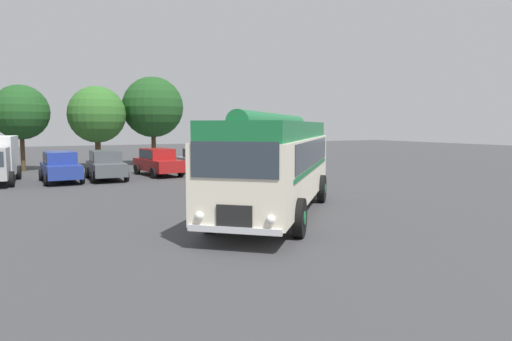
% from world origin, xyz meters
% --- Properties ---
extents(ground_plane, '(120.00, 120.00, 0.00)m').
position_xyz_m(ground_plane, '(0.00, 0.00, 0.00)').
color(ground_plane, '#3D3D3F').
extents(vintage_bus, '(8.50, 9.18, 3.49)m').
position_xyz_m(vintage_bus, '(0.68, -0.41, 1.89)').
color(vintage_bus, silver).
rests_on(vintage_bus, ground).
extents(car_near_left, '(2.10, 4.27, 1.66)m').
position_xyz_m(car_near_left, '(-5.24, 12.82, 0.85)').
color(car_near_left, navy).
rests_on(car_near_left, ground).
extents(car_mid_left, '(2.01, 4.23, 1.66)m').
position_xyz_m(car_mid_left, '(-2.86, 12.84, 0.85)').
color(car_mid_left, '#4C5156').
rests_on(car_mid_left, ground).
extents(car_mid_right, '(2.38, 4.39, 1.66)m').
position_xyz_m(car_mid_right, '(0.37, 13.62, 0.85)').
color(car_mid_right, maroon).
rests_on(car_mid_right, ground).
extents(car_far_right, '(2.21, 4.32, 1.66)m').
position_xyz_m(car_far_right, '(2.98, 13.07, 0.85)').
color(car_far_right, '#B7BABF').
rests_on(car_far_right, ground).
extents(tree_left_of_centre, '(3.67, 3.67, 5.80)m').
position_xyz_m(tree_left_of_centre, '(-6.93, 20.40, 4.05)').
color(tree_left_of_centre, '#4C3823').
rests_on(tree_left_of_centre, ground).
extents(tree_centre, '(4.08, 4.08, 5.92)m').
position_xyz_m(tree_centre, '(-2.12, 20.63, 3.98)').
color(tree_centre, '#4C3823').
rests_on(tree_centre, ground).
extents(tree_right_of_centre, '(4.67, 4.67, 6.83)m').
position_xyz_m(tree_right_of_centre, '(2.10, 21.26, 4.52)').
color(tree_right_of_centre, '#4C3823').
rests_on(tree_right_of_centre, ground).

